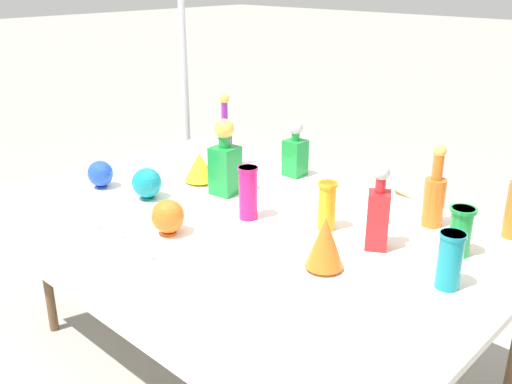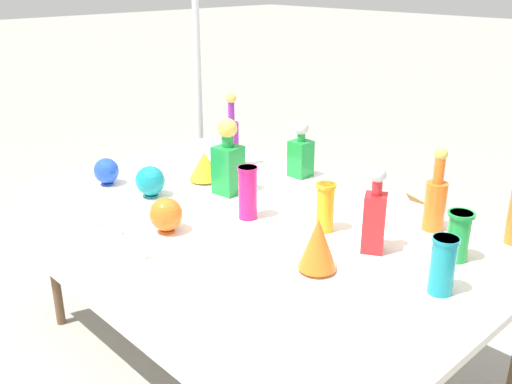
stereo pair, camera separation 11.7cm
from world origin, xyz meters
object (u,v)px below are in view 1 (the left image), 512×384
at_px(tall_bottle_1, 225,139).
at_px(slender_vase_1, 327,204).
at_px(cardboard_box_behind_left, 412,246).
at_px(square_decanter_1, 225,161).
at_px(tall_bottle_2, 434,195).
at_px(fluted_vase_0, 325,242).
at_px(square_decanter_2, 378,213).
at_px(square_decanter_0, 295,152).
at_px(slender_vase_0, 461,230).
at_px(slender_vase_3, 249,192).
at_px(slender_vase_2, 450,259).
at_px(canopy_pole, 186,108).
at_px(round_bowl_1, 168,216).
at_px(fluted_vase_1, 200,167).
at_px(round_bowl_0, 100,174).
at_px(round_bowl_2, 147,183).

relative_size(tall_bottle_1, slender_vase_1, 1.97).
bearing_deg(cardboard_box_behind_left, square_decanter_1, -106.57).
distance_m(tall_bottle_2, fluted_vase_0, 0.58).
bearing_deg(square_decanter_2, square_decanter_0, 150.75).
bearing_deg(square_decanter_0, tall_bottle_2, -5.96).
xyz_separation_m(slender_vase_0, slender_vase_3, (-0.75, -0.28, 0.02)).
xyz_separation_m(slender_vase_2, canopy_pole, (-2.21, 0.80, -0.01)).
relative_size(square_decanter_0, fluted_vase_0, 1.45).
bearing_deg(round_bowl_1, slender_vase_1, 47.39).
bearing_deg(canopy_pole, tall_bottle_2, -11.53).
bearing_deg(fluted_vase_1, round_bowl_1, -53.51).
xyz_separation_m(fluted_vase_1, round_bowl_0, (-0.28, -0.36, -0.01)).
height_order(slender_vase_1, cardboard_box_behind_left, slender_vase_1).
bearing_deg(square_decanter_0, canopy_pole, 165.01).
relative_size(square_decanter_0, round_bowl_1, 2.01).
xyz_separation_m(tall_bottle_1, round_bowl_1, (0.41, -0.69, -0.08)).
distance_m(round_bowl_1, cardboard_box_behind_left, 1.74).
xyz_separation_m(slender_vase_0, slender_vase_1, (-0.47, -0.15, 0.01)).
height_order(tall_bottle_2, slender_vase_3, tall_bottle_2).
distance_m(tall_bottle_2, slender_vase_2, 0.48).
xyz_separation_m(slender_vase_0, round_bowl_0, (-1.49, -0.50, -0.03)).
bearing_deg(slender_vase_1, cardboard_box_behind_left, 100.14).
bearing_deg(canopy_pole, cardboard_box_behind_left, 17.02).
bearing_deg(fluted_vase_0, slender_vase_1, 125.50).
distance_m(slender_vase_3, round_bowl_1, 0.34).
height_order(tall_bottle_1, slender_vase_2, tall_bottle_1).
bearing_deg(round_bowl_2, round_bowl_1, -24.83).
height_order(tall_bottle_2, fluted_vase_1, tall_bottle_2).
height_order(slender_vase_1, canopy_pole, canopy_pole).
distance_m(round_bowl_1, canopy_pole, 1.72).
distance_m(tall_bottle_1, tall_bottle_2, 1.10).
xyz_separation_m(slender_vase_1, fluted_vase_1, (-0.75, 0.01, -0.03)).
bearing_deg(tall_bottle_1, square_decanter_1, -43.81).
bearing_deg(slender_vase_1, square_decanter_2, -1.32).
xyz_separation_m(fluted_vase_0, canopy_pole, (-1.86, 0.97, -0.01)).
bearing_deg(square_decanter_0, square_decanter_2, -29.25).
distance_m(slender_vase_0, slender_vase_2, 0.25).
xyz_separation_m(square_decanter_2, cardboard_box_behind_left, (-0.43, 1.17, -0.71)).
height_order(tall_bottle_1, slender_vase_0, tall_bottle_1).
height_order(slender_vase_0, round_bowl_0, slender_vase_0).
height_order(square_decanter_0, square_decanter_2, square_decanter_2).
relative_size(slender_vase_1, round_bowl_2, 1.38).
relative_size(slender_vase_0, slender_vase_1, 0.92).
bearing_deg(slender_vase_2, canopy_pole, 160.15).
distance_m(round_bowl_0, round_bowl_1, 0.62).
height_order(tall_bottle_1, square_decanter_0, tall_bottle_1).
height_order(slender_vase_3, fluted_vase_1, slender_vase_3).
xyz_separation_m(tall_bottle_1, slender_vase_0, (1.28, -0.10, -0.05)).
distance_m(slender_vase_3, round_bowl_0, 0.77).
height_order(square_decanter_2, round_bowl_2, square_decanter_2).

